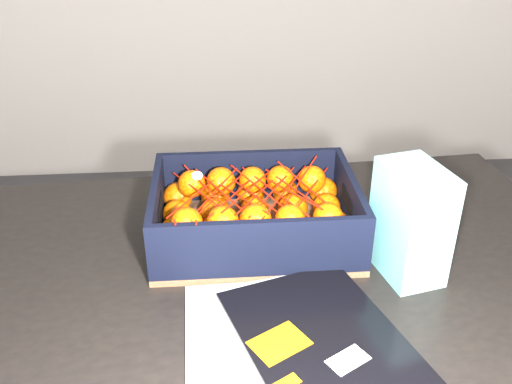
{
  "coord_description": "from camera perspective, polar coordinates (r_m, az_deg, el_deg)",
  "views": [
    {
      "loc": [
        -0.11,
        -0.91,
        1.32
      ],
      "look_at": [
        -0.04,
        -0.08,
        0.86
      ],
      "focal_mm": 39.9,
      "sensor_mm": 36.0,
      "label": 1
    }
  ],
  "objects": [
    {
      "name": "produce_crate",
      "position": [
        1.02,
        -0.13,
        -2.87
      ],
      "size": [
        0.36,
        0.27,
        0.11
      ],
      "color": "brown",
      "rests_on": "table"
    },
    {
      "name": "magazine_stack",
      "position": [
        0.82,
        3.53,
        -14.7
      ],
      "size": [
        0.33,
        0.33,
        0.02
      ],
      "color": "silver",
      "rests_on": "table"
    },
    {
      "name": "table",
      "position": [
        1.0,
        -0.14,
        -13.36
      ],
      "size": [
        1.26,
        0.89,
        0.75
      ],
      "color": "black",
      "rests_on": "ground"
    },
    {
      "name": "mesh_net",
      "position": [
        0.98,
        -0.47,
        -0.14
      ],
      "size": [
        0.29,
        0.24,
        0.09
      ],
      "color": "red",
      "rests_on": "clementine_heap"
    },
    {
      "name": "clementine_heap",
      "position": [
        1.01,
        -0.38,
        -2.05
      ],
      "size": [
        0.34,
        0.25,
        0.1
      ],
      "color": "#DE5204",
      "rests_on": "produce_crate"
    },
    {
      "name": "retail_carton",
      "position": [
        0.94,
        15.24,
        -2.91
      ],
      "size": [
        0.11,
        0.14,
        0.19
      ],
      "primitive_type": "cube",
      "rotation": [
        0.0,
        0.0,
        0.23
      ],
      "color": "white",
      "rests_on": "table"
    }
  ]
}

